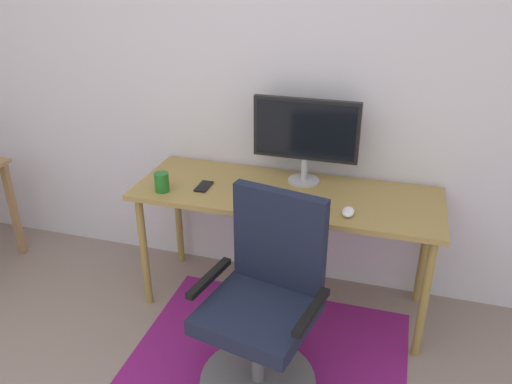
# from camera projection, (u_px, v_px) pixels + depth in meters

# --- Properties ---
(wall_back) EXTENTS (6.00, 0.10, 2.60)m
(wall_back) POSITION_uv_depth(u_px,v_px,m) (239.00, 72.00, 2.98)
(wall_back) COLOR silver
(wall_back) RESTS_ON ground
(area_rug) EXTENTS (1.42, 1.33, 0.01)m
(area_rug) POSITION_uv_depth(u_px,v_px,m) (263.00, 371.00, 2.61)
(area_rug) COLOR #7F1A6B
(area_rug) RESTS_ON ground
(desk) EXTENTS (1.69, 0.60, 0.75)m
(desk) POSITION_uv_depth(u_px,v_px,m) (286.00, 203.00, 2.84)
(desk) COLOR #9F7E42
(desk) RESTS_ON ground
(monitor) EXTENTS (0.59, 0.18, 0.49)m
(monitor) POSITION_uv_depth(u_px,v_px,m) (306.00, 133.00, 2.80)
(monitor) COLOR #B2B2B7
(monitor) RESTS_ON desk
(keyboard) EXTENTS (0.43, 0.13, 0.02)m
(keyboard) POSITION_uv_depth(u_px,v_px,m) (287.00, 207.00, 2.62)
(keyboard) COLOR white
(keyboard) RESTS_ON desk
(computer_mouse) EXTENTS (0.06, 0.10, 0.03)m
(computer_mouse) POSITION_uv_depth(u_px,v_px,m) (348.00, 212.00, 2.56)
(computer_mouse) COLOR white
(computer_mouse) RESTS_ON desk
(coffee_cup) EXTENTS (0.08, 0.08, 0.11)m
(coffee_cup) POSITION_uv_depth(u_px,v_px,m) (162.00, 182.00, 2.79)
(coffee_cup) COLOR #1F6822
(coffee_cup) RESTS_ON desk
(cell_phone) EXTENTS (0.07, 0.14, 0.01)m
(cell_phone) POSITION_uv_depth(u_px,v_px,m) (204.00, 186.00, 2.86)
(cell_phone) COLOR black
(cell_phone) RESTS_ON desk
(office_chair) EXTENTS (0.62, 0.57, 0.98)m
(office_chair) POSITION_uv_depth(u_px,v_px,m) (264.00, 317.00, 2.40)
(office_chair) COLOR slate
(office_chair) RESTS_ON ground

